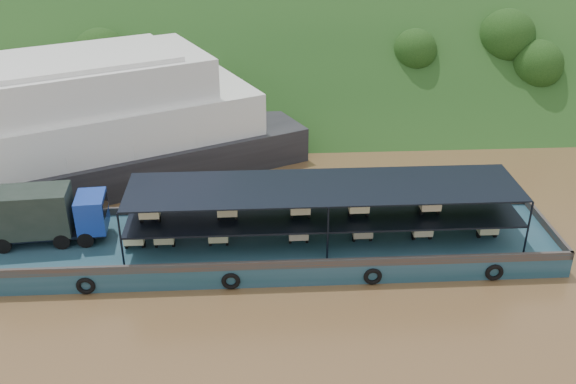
{
  "coord_description": "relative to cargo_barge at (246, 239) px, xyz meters",
  "views": [
    {
      "loc": [
        -4.02,
        -32.33,
        21.25
      ],
      "look_at": [
        -2.0,
        3.0,
        3.2
      ],
      "focal_mm": 40.0,
      "sensor_mm": 36.0,
      "label": 1
    }
  ],
  "objects": [
    {
      "name": "ground",
      "position": [
        4.65,
        -0.99,
        -1.14
      ],
      "size": [
        160.0,
        160.0,
        0.0
      ],
      "primitive_type": "plane",
      "color": "brown",
      "rests_on": "ground"
    },
    {
      "name": "hillside",
      "position": [
        4.65,
        35.01,
        -1.14
      ],
      "size": [
        140.0,
        39.6,
        39.6
      ],
      "primitive_type": "cube",
      "rotation": [
        0.79,
        0.0,
        0.0
      ],
      "color": "#153613",
      "rests_on": "ground"
    },
    {
      "name": "cargo_barge",
      "position": [
        0.0,
        0.0,
        0.0
      ],
      "size": [
        35.0,
        7.18,
        4.59
      ],
      "color": "#133A45",
      "rests_on": "ground"
    }
  ]
}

